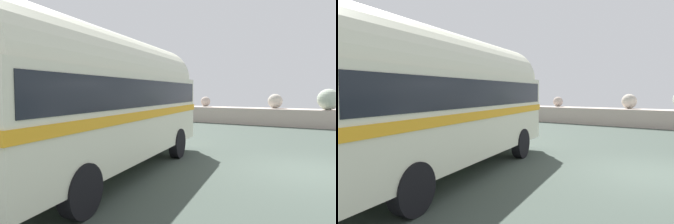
# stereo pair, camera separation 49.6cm
# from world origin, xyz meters

# --- Properties ---
(ground) EXTENTS (32.00, 26.00, 0.02)m
(ground) POSITION_xyz_m (0.00, 0.00, 0.01)
(ground) COLOR #3B463E
(vintage_coach) EXTENTS (3.99, 8.88, 3.70)m
(vintage_coach) POSITION_xyz_m (-4.65, -2.99, 2.05)
(vintage_coach) COLOR black
(vintage_coach) RESTS_ON ground
(second_coach) EXTENTS (3.45, 8.81, 3.70)m
(second_coach) POSITION_xyz_m (-9.38, -2.58, 2.05)
(second_coach) COLOR black
(second_coach) RESTS_ON ground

